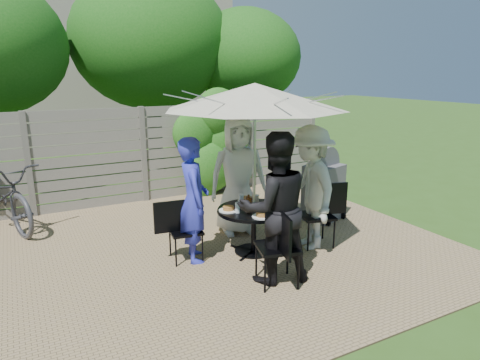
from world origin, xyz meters
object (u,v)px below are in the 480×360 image
patio_table (254,222)px  person_front (275,209)px  umbrella (255,96)px  chair_left (185,243)px  bicycle (4,195)px  plate_left (228,209)px  person_right (310,188)px  plate_back (247,200)px  plate_right (278,205)px  person_left (194,200)px  glass_back (241,199)px  plate_front (262,215)px  chair_back (236,214)px  glass_left (238,208)px  glass_right (269,200)px  person_back (238,176)px  syrup_jug (249,202)px  chair_front (277,262)px  coffee_cup (256,199)px  chair_right (317,227)px  bbq_grill (324,187)px  glass_front (267,209)px

patio_table → person_front: bearing=-102.8°
umbrella → chair_left: umbrella is taller
bicycle → plate_left: bearing=-64.5°
chair_left → person_right: 1.90m
plate_back → plate_right: 0.51m
chair_left → person_left: bearing=-5.2°
plate_back → plate_right: (0.27, -0.43, 0.00)m
umbrella → glass_back: size_ratio=20.65×
umbrella → plate_front: size_ratio=11.12×
chair_back → bicycle: bicycle is taller
glass_left → glass_right: bearing=9.2°
person_front → glass_back: 1.11m
person_back → syrup_jug: person_back is taller
person_left → person_right: bearing=-90.0°
chair_front → syrup_jug: (0.17, 1.00, 0.44)m
patio_table → coffee_cup: (0.15, 0.19, 0.26)m
syrup_jug → coffee_cup: syrup_jug is taller
coffee_cup → plate_front: bearing=-112.6°
glass_back → chair_right: bearing=-26.5°
bbq_grill → glass_right: bearing=-176.0°
chair_left → glass_right: (1.22, -0.17, 0.46)m
glass_right → syrup_jug: bearing=176.9°
syrup_jug → plate_right: bearing=-19.6°
person_front → glass_back: size_ratio=13.11×
umbrella → person_front: bearing=-102.8°
chair_front → plate_right: 1.10m
chair_back → glass_left: 1.19m
glass_left → bicycle: (-2.77, 2.80, -0.17)m
umbrella → plate_front: (-0.08, -0.35, -1.49)m
chair_back → person_back: size_ratio=0.47×
bicycle → chair_back: bearing=-48.9°
plate_left → bbq_grill: 2.16m
glass_front → coffee_cup: bearing=77.8°
bicycle → umbrella: bearing=-61.9°
person_front → plate_right: bearing=-113.4°
chair_front → bbq_grill: bearing=-35.0°
patio_table → glass_back: size_ratio=8.51×
bicycle → person_right: bearing=-57.1°
umbrella → syrup_jug: 1.44m
chair_left → chair_right: (1.88, -0.43, 0.02)m
plate_back → plate_left: (-0.43, -0.27, 0.00)m
patio_table → person_left: (-0.81, 0.18, 0.39)m
person_front → chair_right: size_ratio=1.95×
chair_right → plate_right: chair_right is taller
person_back → chair_left: size_ratio=2.15×
umbrella → chair_right: bearing=-12.9°
person_left → glass_left: (0.53, -0.23, -0.12)m
patio_table → umbrella: umbrella is taller
chair_left → plate_back: chair_left is taller
person_front → glass_left: person_front is taller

